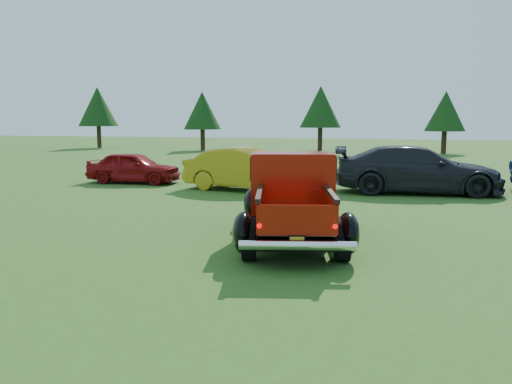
% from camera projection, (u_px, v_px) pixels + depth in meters
% --- Properties ---
extents(ground, '(120.00, 120.00, 0.00)m').
position_uv_depth(ground, '(220.00, 253.00, 8.62)').
color(ground, '#355418').
rests_on(ground, ground).
extents(tree_far_west, '(3.33, 3.33, 5.20)m').
position_uv_depth(tree_far_west, '(98.00, 107.00, 42.66)').
color(tree_far_west, '#332114').
rests_on(tree_far_west, ground).
extents(tree_west, '(2.94, 2.94, 4.60)m').
position_uv_depth(tree_west, '(202.00, 111.00, 39.05)').
color(tree_west, '#332114').
rests_on(tree_west, ground).
extents(tree_mid_left, '(3.20, 3.20, 5.00)m').
position_uv_depth(tree_mid_left, '(321.00, 107.00, 38.47)').
color(tree_mid_left, '#332114').
rests_on(tree_mid_left, ground).
extents(tree_mid_right, '(2.82, 2.82, 4.40)m').
position_uv_depth(tree_mid_right, '(445.00, 111.00, 35.14)').
color(tree_mid_right, '#332114').
rests_on(tree_mid_right, ground).
extents(pickup_truck, '(2.94, 4.73, 1.66)m').
position_uv_depth(pickup_truck, '(292.00, 197.00, 9.82)').
color(pickup_truck, black).
rests_on(pickup_truck, ground).
extents(show_car_red, '(3.50, 1.58, 1.16)m').
position_uv_depth(show_car_red, '(134.00, 167.00, 18.45)').
color(show_car_red, maroon).
rests_on(show_car_red, ground).
extents(show_car_yellow, '(4.44, 2.17, 1.40)m').
position_uv_depth(show_car_yellow, '(248.00, 169.00, 16.41)').
color(show_car_yellow, '#A88416').
rests_on(show_car_yellow, ground).
extents(show_car_grey, '(5.35, 2.62, 1.50)m').
position_uv_depth(show_car_grey, '(417.00, 170.00, 15.84)').
color(show_car_grey, black).
rests_on(show_car_grey, ground).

